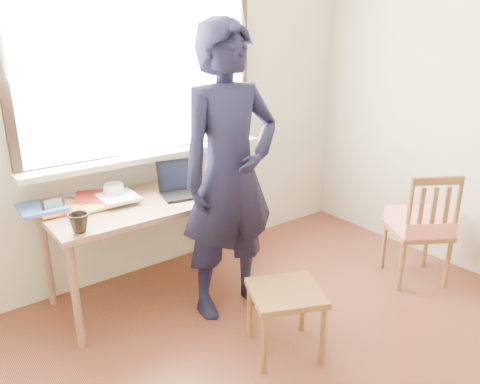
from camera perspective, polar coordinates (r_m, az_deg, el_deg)
room_shell at (r=2.10m, az=14.86°, el=14.14°), size 3.52×4.02×2.61m
desk at (r=3.23m, az=-11.28°, el=-2.19°), size 1.33×0.66×0.71m
laptop at (r=3.28m, az=-6.89°, el=0.75°), size 0.38×0.33×0.22m
mug_white at (r=3.25m, az=-15.11°, el=0.06°), size 0.19×0.19×0.11m
mug_dark at (r=2.80m, az=-19.03°, el=-3.56°), size 0.17×0.17×0.11m
mouse at (r=3.31m, az=-3.92°, el=0.41°), size 0.10×0.07×0.04m
desk_clutter at (r=3.22m, az=-20.33°, el=-1.32°), size 0.80×0.36×0.05m
book_a at (r=3.30m, az=-18.94°, el=-0.80°), size 0.33×0.36×0.03m
book_b at (r=3.56m, az=-8.20°, el=1.44°), size 0.19×0.25×0.02m
picture_frame at (r=3.09m, az=-21.81°, el=-1.69°), size 0.14×0.03×0.11m
work_chair at (r=2.75m, az=5.57°, el=-12.94°), size 0.51×0.50×0.40m
side_chair at (r=3.66m, az=21.06°, el=-3.64°), size 0.54×0.53×0.86m
person at (r=2.93m, az=-1.26°, el=2.10°), size 0.71×0.49×1.87m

